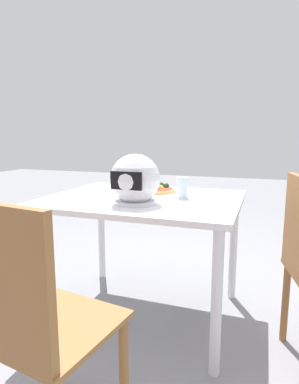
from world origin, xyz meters
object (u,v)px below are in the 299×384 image
object	(u,v)px
dining_table	(144,211)
motorcycle_helmet	(135,180)
pizza	(155,190)
chair_far	(32,321)
drinking_glass	(182,188)

from	to	relation	value
dining_table	motorcycle_helmet	size ratio (longest dim) A/B	4.20
dining_table	pizza	world-z (taller)	pizza
dining_table	chair_far	size ratio (longest dim) A/B	1.22
pizza	motorcycle_helmet	size ratio (longest dim) A/B	0.95
drinking_glass	dining_table	bearing A→B (deg)	11.24
motorcycle_helmet	drinking_glass	distance (m)	0.31
dining_table	pizza	distance (m)	0.18
dining_table	drinking_glass	xyz separation A→B (m)	(-0.22, -0.04, 0.15)
dining_table	drinking_glass	distance (m)	0.27
motorcycle_helmet	chair_far	distance (m)	0.87
chair_far	dining_table	bearing A→B (deg)	-90.16
pizza	drinking_glass	bearing A→B (deg)	152.84
dining_table	chair_far	xyz separation A→B (m)	(0.00, 0.98, -0.14)
dining_table	chair_far	world-z (taller)	chair_far
pizza	motorcycle_helmet	world-z (taller)	motorcycle_helmet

